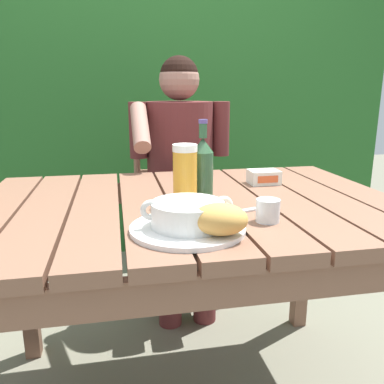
{
  "coord_description": "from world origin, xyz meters",
  "views": [
    {
      "loc": [
        -0.22,
        -1.16,
        1.1
      ],
      "look_at": [
        -0.03,
        -0.17,
        0.84
      ],
      "focal_mm": 36.9,
      "sensor_mm": 36.0,
      "label": 1
    }
  ],
  "objects": [
    {
      "name": "beer_bottle",
      "position": [
        0.04,
        -0.0,
        0.87
      ],
      "size": [
        0.06,
        0.06,
        0.25
      ],
      "color": "#2C5133",
      "rests_on": "dining_table"
    },
    {
      "name": "table_knife",
      "position": [
        0.08,
        -0.16,
        0.77
      ],
      "size": [
        0.14,
        0.06,
        0.01
      ],
      "color": "silver",
      "rests_on": "dining_table"
    },
    {
      "name": "bread_roll",
      "position": [
        0.0,
        -0.34,
        0.82
      ],
      "size": [
        0.15,
        0.13,
        0.07
      ],
      "color": "gold",
      "rests_on": "serving_plate"
    },
    {
      "name": "person_eating",
      "position": [
        0.08,
        0.7,
        0.74
      ],
      "size": [
        0.48,
        0.47,
        1.26
      ],
      "color": "#5D2626",
      "rests_on": "ground_plane"
    },
    {
      "name": "beer_glass",
      "position": [
        -0.03,
        -0.05,
        0.86
      ],
      "size": [
        0.07,
        0.07,
        0.18
      ],
      "color": "gold",
      "rests_on": "dining_table"
    },
    {
      "name": "butter_tub",
      "position": [
        0.3,
        0.17,
        0.79
      ],
      "size": [
        0.11,
        0.08,
        0.05
      ],
      "color": "white",
      "rests_on": "dining_table"
    },
    {
      "name": "serving_plate",
      "position": [
        -0.06,
        -0.27,
        0.78
      ],
      "size": [
        0.28,
        0.28,
        0.01
      ],
      "color": "white",
      "rests_on": "dining_table"
    },
    {
      "name": "soup_bowl",
      "position": [
        -0.06,
        -0.27,
        0.81
      ],
      "size": [
        0.23,
        0.18,
        0.07
      ],
      "color": "white",
      "rests_on": "serving_plate"
    },
    {
      "name": "chair_near_diner",
      "position": [
        0.09,
        0.9,
        0.48
      ],
      "size": [
        0.42,
        0.43,
        1.02
      ],
      "color": "brown",
      "rests_on": "ground_plane"
    },
    {
      "name": "water_glass_small",
      "position": [
        0.15,
        -0.24,
        0.8
      ],
      "size": [
        0.06,
        0.06,
        0.06
      ],
      "color": "silver",
      "rests_on": "dining_table"
    },
    {
      "name": "hedge_backdrop",
      "position": [
        0.02,
        1.78,
        0.98
      ],
      "size": [
        3.38,
        0.77,
        2.71
      ],
      "color": "#255C25",
      "rests_on": "ground_plane"
    },
    {
      "name": "dining_table",
      "position": [
        -0.0,
        0.0,
        0.67
      ],
      "size": [
        1.29,
        0.91,
        0.77
      ],
      "color": "brown",
      "rests_on": "ground_plane"
    }
  ]
}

